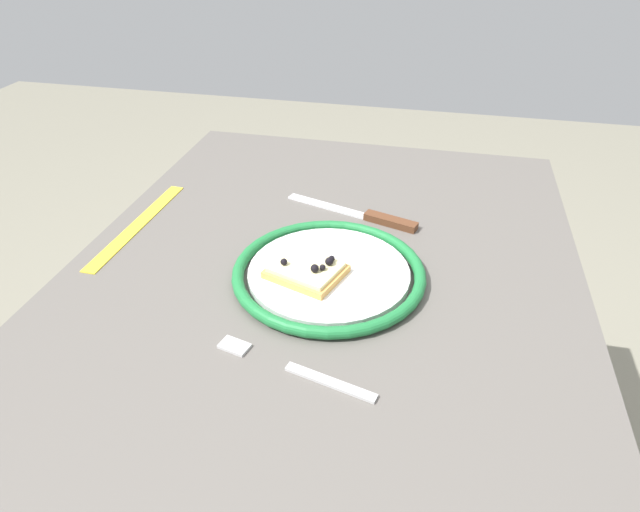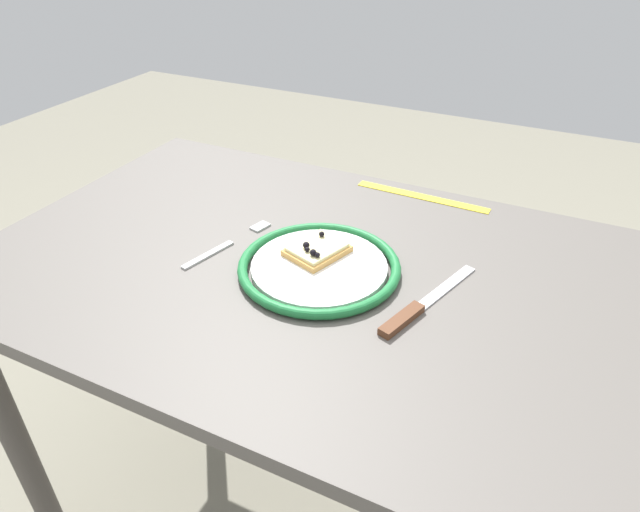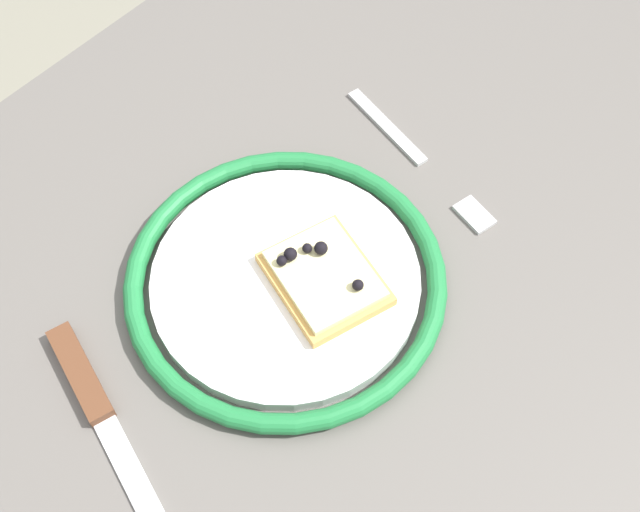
% 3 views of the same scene
% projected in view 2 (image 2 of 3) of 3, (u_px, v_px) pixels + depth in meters
% --- Properties ---
extents(ground_plane, '(6.00, 6.00, 0.00)m').
position_uv_depth(ground_plane, '(304.00, 510.00, 1.36)').
color(ground_plane, gray).
extents(dining_table, '(1.10, 0.74, 0.74)m').
position_uv_depth(dining_table, '(298.00, 308.00, 1.02)').
color(dining_table, '#5B5651').
rests_on(dining_table, ground_plane).
extents(plate, '(0.27, 0.27, 0.02)m').
position_uv_depth(plate, '(319.00, 266.00, 0.93)').
color(plate, white).
rests_on(plate, dining_table).
extents(pizza_slice_near, '(0.11, 0.12, 0.03)m').
position_uv_depth(pizza_slice_near, '(317.00, 249.00, 0.95)').
color(pizza_slice_near, tan).
rests_on(pizza_slice_near, plate).
extents(knife, '(0.09, 0.23, 0.01)m').
position_uv_depth(knife, '(415.00, 310.00, 0.84)').
color(knife, silver).
rests_on(knife, dining_table).
extents(fork, '(0.07, 0.20, 0.00)m').
position_uv_depth(fork, '(229.00, 244.00, 1.00)').
color(fork, beige).
rests_on(fork, dining_table).
extents(measuring_tape, '(0.28, 0.03, 0.00)m').
position_uv_depth(measuring_tape, '(422.00, 197.00, 1.16)').
color(measuring_tape, yellow).
rests_on(measuring_tape, dining_table).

